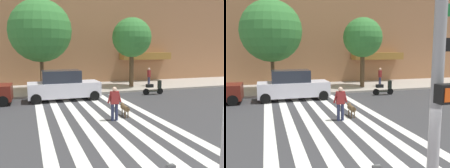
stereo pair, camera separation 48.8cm
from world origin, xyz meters
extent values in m
plane|color=#353538|center=(0.00, 7.16, 0.00)|extent=(160.00, 160.00, 0.00)
cube|color=#A59A8F|center=(0.00, 17.31, 0.07)|extent=(80.00, 6.00, 0.15)
cube|color=silver|center=(-2.95, 7.16, 0.00)|extent=(0.45, 13.71, 0.01)
cube|color=silver|center=(-2.05, 7.16, 0.00)|extent=(0.45, 13.71, 0.01)
cube|color=silver|center=(-1.15, 7.16, 0.00)|extent=(0.45, 13.71, 0.01)
cube|color=silver|center=(-0.25, 7.16, 0.00)|extent=(0.45, 13.71, 0.01)
cube|color=silver|center=(0.65, 7.16, 0.00)|extent=(0.45, 13.71, 0.01)
cube|color=silver|center=(1.55, 7.16, 0.00)|extent=(0.45, 13.71, 0.01)
cube|color=silver|center=(2.45, 7.16, 0.00)|extent=(0.45, 13.71, 0.01)
cube|color=olive|center=(8.09, 19.71, 2.75)|extent=(5.27, 1.60, 0.70)
cylinder|color=gray|center=(-0.54, -0.76, 3.05)|extent=(0.18, 0.18, 5.80)
cube|color=black|center=(-0.54, -0.96, 2.75)|extent=(0.28, 0.18, 0.28)
cylinder|color=black|center=(-4.98, 13.80, 0.33)|extent=(0.66, 0.23, 0.66)
cylinder|color=black|center=(-5.00, 12.09, 0.33)|extent=(0.66, 0.23, 0.66)
cube|color=silver|center=(-1.22, 12.97, 0.74)|extent=(4.74, 1.85, 0.97)
cube|color=#232833|center=(-1.41, 12.97, 1.62)|extent=(2.52, 1.61, 0.80)
cylinder|color=black|center=(0.65, 13.81, 0.33)|extent=(0.66, 0.23, 0.66)
cylinder|color=black|center=(0.67, 12.16, 0.33)|extent=(0.66, 0.23, 0.66)
cylinder|color=black|center=(-3.11, 13.77, 0.33)|extent=(0.66, 0.23, 0.66)
cylinder|color=black|center=(-3.09, 12.13, 0.33)|extent=(0.66, 0.23, 0.66)
cylinder|color=black|center=(6.03, 12.84, 0.24)|extent=(0.48, 0.12, 0.48)
cylinder|color=black|center=(4.88, 12.88, 0.24)|extent=(0.48, 0.16, 0.48)
cube|color=black|center=(5.40, 12.86, 0.29)|extent=(0.81, 0.35, 0.08)
cube|color=black|center=(5.15, 12.87, 0.69)|extent=(0.53, 0.32, 0.24)
cube|color=black|center=(5.98, 12.84, 0.74)|extent=(0.21, 0.29, 0.60)
cylinder|color=black|center=(5.98, 12.84, 1.09)|extent=(0.05, 0.50, 0.04)
cylinder|color=#4C3823|center=(-2.48, 16.00, 1.83)|extent=(0.28, 0.28, 3.36)
sphere|color=#337533|center=(-2.48, 16.00, 4.80)|extent=(4.70, 4.70, 4.70)
cylinder|color=#4C3823|center=(5.15, 16.37, 1.83)|extent=(0.38, 0.38, 3.35)
sphere|color=#337533|center=(5.15, 16.37, 4.44)|extent=(3.41, 3.41, 3.41)
cylinder|color=#282D4C|center=(0.26, 7.21, 0.41)|extent=(0.15, 0.15, 0.82)
cylinder|color=#282D4C|center=(0.46, 7.21, 0.41)|extent=(0.15, 0.15, 0.82)
cube|color=maroon|center=(0.36, 7.21, 1.12)|extent=(0.38, 0.25, 0.60)
cylinder|color=maroon|center=(0.12, 7.21, 1.15)|extent=(0.22, 0.09, 0.57)
cylinder|color=maroon|center=(0.60, 7.20, 1.15)|extent=(0.22, 0.09, 0.57)
sphere|color=beige|center=(0.36, 7.21, 1.53)|extent=(0.22, 0.22, 0.22)
cylinder|color=brown|center=(1.09, 7.67, 0.45)|extent=(0.27, 0.68, 0.26)
sphere|color=brown|center=(1.10, 8.09, 0.55)|extent=(0.20, 0.20, 0.20)
cylinder|color=brown|center=(1.08, 7.23, 0.50)|extent=(0.04, 0.24, 0.16)
cylinder|color=brown|center=(1.03, 7.91, 0.16)|extent=(0.06, 0.06, 0.32)
cylinder|color=brown|center=(1.17, 7.90, 0.16)|extent=(0.06, 0.06, 0.32)
cylinder|color=brown|center=(1.02, 7.44, 0.16)|extent=(0.06, 0.06, 0.32)
cylinder|color=brown|center=(1.16, 7.43, 0.16)|extent=(0.06, 0.06, 0.32)
cylinder|color=#282D4C|center=(6.73, 16.03, 0.56)|extent=(0.18, 0.18, 0.82)
cylinder|color=#282D4C|center=(6.77, 16.23, 0.56)|extent=(0.18, 0.18, 0.82)
cube|color=maroon|center=(6.75, 16.13, 1.27)|extent=(0.32, 0.42, 0.60)
cylinder|color=maroon|center=(6.70, 15.90, 1.30)|extent=(0.14, 0.24, 0.57)
cylinder|color=maroon|center=(6.80, 16.37, 1.30)|extent=(0.14, 0.24, 0.57)
sphere|color=beige|center=(6.75, 16.13, 1.68)|extent=(0.26, 0.26, 0.22)
camera|label=1|loc=(-3.47, -3.74, 3.37)|focal=39.78mm
camera|label=2|loc=(-3.00, -3.88, 3.37)|focal=39.78mm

